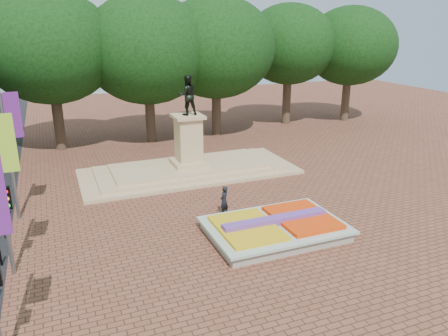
# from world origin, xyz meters

# --- Properties ---
(ground) EXTENTS (90.00, 90.00, 0.00)m
(ground) POSITION_xyz_m (0.00, 0.00, 0.00)
(ground) COLOR brown
(ground) RESTS_ON ground
(flower_bed) EXTENTS (6.30, 4.30, 0.91)m
(flower_bed) POSITION_xyz_m (1.03, -2.00, 0.38)
(flower_bed) COLOR gray
(flower_bed) RESTS_ON ground
(monument) EXTENTS (14.00, 6.00, 6.40)m
(monument) POSITION_xyz_m (0.00, 8.00, 0.88)
(monument) COLOR tan
(monument) RESTS_ON ground
(tree_row_back) EXTENTS (44.80, 8.80, 10.43)m
(tree_row_back) POSITION_xyz_m (2.33, 18.00, 6.67)
(tree_row_back) COLOR #36291D
(tree_row_back) RESTS_ON ground
(banner_poles) EXTENTS (0.88, 11.17, 7.00)m
(banner_poles) POSITION_xyz_m (-10.08, -1.31, 3.88)
(banner_poles) COLOR slate
(banner_poles) RESTS_ON ground
(pedestrian) EXTENTS (0.70, 0.66, 1.60)m
(pedestrian) POSITION_xyz_m (-0.38, 0.93, 0.80)
(pedestrian) COLOR black
(pedestrian) RESTS_ON ground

